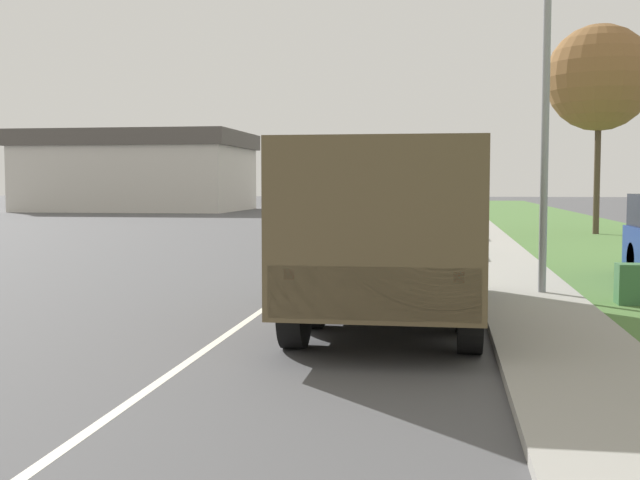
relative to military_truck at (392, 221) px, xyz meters
name	(u,v)px	position (x,y,z in m)	size (l,w,h in m)	color
ground_plane	(383,226)	(-2.19, 27.25, -1.54)	(180.00, 180.00, 0.00)	#4C4C4F
lane_centre_stripe	(383,226)	(-2.19, 27.25, -1.54)	(0.12, 120.00, 0.00)	silver
sidewalk_right	(476,226)	(2.31, 27.25, -1.48)	(1.80, 120.00, 0.12)	#9E9B93
grass_strip_right	(570,228)	(6.71, 27.25, -1.53)	(7.00, 120.00, 0.02)	#4C7538
military_truck	(392,221)	(0.00, 0.00, 0.00)	(2.50, 6.75, 2.69)	#606647
car_nearest_ahead	(401,230)	(-0.44, 10.99, -0.78)	(1.75, 4.07, 1.70)	#336B3D
car_second_ahead	(421,219)	(-0.06, 18.29, -0.79)	(1.90, 4.20, 1.67)	tan
car_third_ahead	(352,214)	(-3.64, 26.41, -0.92)	(1.87, 4.50, 1.35)	black
lamp_post	(534,61)	(2.35, 2.87, 2.76)	(1.69, 0.24, 7.01)	gray
tree_far_right	(599,78)	(6.98, 22.28, 4.85)	(4.32, 4.32, 8.54)	#4C3D2D
utility_box	(633,284)	(4.01, 2.26, -1.17)	(0.55, 0.45, 0.70)	#3D7042
building_distant	(139,171)	(-22.72, 47.57, 1.52)	(16.63, 11.75, 6.04)	beige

